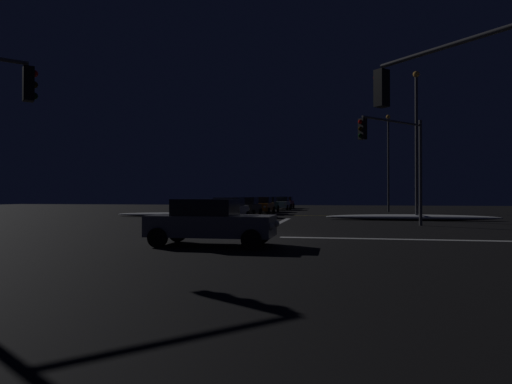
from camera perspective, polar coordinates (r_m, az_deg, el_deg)
name	(u,v)px	position (r m, az deg, el deg)	size (l,w,h in m)	color
ground	(250,238)	(17.74, -0.77, -6.10)	(120.00, 120.00, 0.10)	black
stop_line_north	(276,224)	(25.36, 2.69, -4.30)	(0.35, 13.22, 0.01)	white
centre_line_ns	(295,215)	(36.86, 5.17, -3.11)	(22.00, 0.15, 0.01)	yellow
crosswalk_bar_east	(454,240)	(17.94, 24.77, -5.82)	(13.22, 0.40, 0.01)	white
snow_bank_left_curb	(182,215)	(34.62, -9.76, -2.99)	(11.02, 1.50, 0.35)	white
snow_bank_right_curb	(411,217)	(31.38, 19.90, -3.18)	(11.62, 1.50, 0.40)	white
sedan_silver	(229,209)	(27.74, -3.64, -2.32)	(2.02, 4.33, 1.57)	#B7B7BC
sedan_black	(246,207)	(33.77, -1.35, -2.00)	(2.02, 4.33, 1.57)	black
sedan_orange	(261,205)	(39.46, 0.73, -1.78)	(2.02, 4.33, 1.57)	#C66014
sedan_green	(267,204)	(44.64, 1.52, -1.63)	(2.02, 4.33, 1.57)	#14512D
sedan_white	(281,203)	(51.22, 3.36, -1.49)	(2.02, 4.33, 1.57)	silver
sedan_red	(286,202)	(57.08, 3.95, -1.39)	(2.02, 4.33, 1.57)	maroon
sedan_gray_crossing	(210,222)	(14.65, -6.06, -3.94)	(4.33, 2.02, 1.57)	slate
traffic_signal_se	(474,98)	(11.38, 26.87, 11.05)	(3.72, 3.72, 5.64)	#4C4C51
traffic_signal_ne	(397,150)	(24.32, 18.14, 5.36)	(3.69, 3.69, 5.95)	#4C4C51
streetlamp_right_far	(388,157)	(47.15, 17.14, 4.52)	(0.44, 0.44, 10.17)	#424247
streetlamp_right_near	(416,135)	(31.40, 20.50, 7.05)	(0.44, 0.44, 10.17)	#424247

